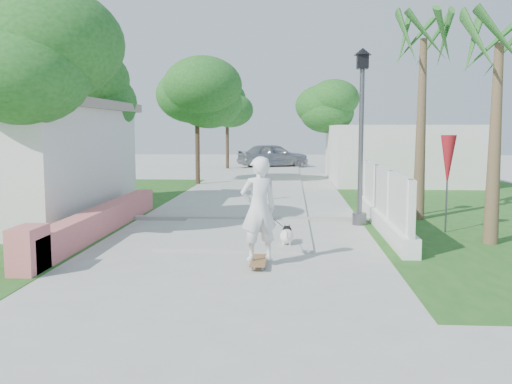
# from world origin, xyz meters

# --- Properties ---
(ground) EXTENTS (90.00, 90.00, 0.00)m
(ground) POSITION_xyz_m (0.00, 0.00, 0.00)
(ground) COLOR #B7B7B2
(ground) RESTS_ON ground
(path_strip) EXTENTS (3.20, 36.00, 0.06)m
(path_strip) POSITION_xyz_m (0.00, 20.00, 0.03)
(path_strip) COLOR #B7B7B2
(path_strip) RESTS_ON ground
(curb) EXTENTS (6.50, 0.25, 0.10)m
(curb) POSITION_xyz_m (0.00, 6.00, 0.05)
(curb) COLOR #999993
(curb) RESTS_ON ground
(grass_left) EXTENTS (8.00, 20.00, 0.01)m
(grass_left) POSITION_xyz_m (-7.00, 8.00, 0.01)
(grass_left) COLOR #20571B
(grass_left) RESTS_ON ground
(grass_right) EXTENTS (8.00, 20.00, 0.01)m
(grass_right) POSITION_xyz_m (7.00, 8.00, 0.01)
(grass_right) COLOR #20571B
(grass_right) RESTS_ON ground
(pink_wall) EXTENTS (0.45, 8.20, 0.80)m
(pink_wall) POSITION_xyz_m (-3.30, 3.55, 0.31)
(pink_wall) COLOR #DD7371
(pink_wall) RESTS_ON ground
(lattice_fence) EXTENTS (0.35, 7.00, 1.50)m
(lattice_fence) POSITION_xyz_m (3.40, 5.00, 0.54)
(lattice_fence) COLOR white
(lattice_fence) RESTS_ON ground
(building_right) EXTENTS (6.00, 8.00, 2.60)m
(building_right) POSITION_xyz_m (6.00, 18.00, 1.30)
(building_right) COLOR silver
(building_right) RESTS_ON ground
(street_lamp) EXTENTS (0.44, 0.44, 4.44)m
(street_lamp) POSITION_xyz_m (2.90, 5.50, 2.43)
(street_lamp) COLOR #59595E
(street_lamp) RESTS_ON ground
(bollard) EXTENTS (0.14, 0.14, 1.09)m
(bollard) POSITION_xyz_m (0.20, 10.00, 0.58)
(bollard) COLOR white
(bollard) RESTS_ON ground
(patio_umbrella) EXTENTS (0.36, 0.36, 2.30)m
(patio_umbrella) POSITION_xyz_m (4.80, 4.50, 1.69)
(patio_umbrella) COLOR #59595E
(patio_umbrella) RESTS_ON ground
(tree_left_near) EXTENTS (3.60, 3.60, 5.28)m
(tree_left_near) POSITION_xyz_m (-4.48, 2.98, 3.82)
(tree_left_near) COLOR #4C3826
(tree_left_near) RESTS_ON ground
(tree_left_mid) EXTENTS (3.20, 3.20, 4.85)m
(tree_left_mid) POSITION_xyz_m (-5.48, 8.48, 3.50)
(tree_left_mid) COLOR #4C3826
(tree_left_mid) RESTS_ON ground
(tree_path_left) EXTENTS (3.40, 3.40, 5.23)m
(tree_path_left) POSITION_xyz_m (-2.98, 15.98, 3.82)
(tree_path_left) COLOR #4C3826
(tree_path_left) RESTS_ON ground
(tree_path_right) EXTENTS (3.00, 3.00, 4.79)m
(tree_path_right) POSITION_xyz_m (3.22, 19.98, 3.49)
(tree_path_right) COLOR #4C3826
(tree_path_right) RESTS_ON ground
(tree_path_far) EXTENTS (3.20, 3.20, 5.17)m
(tree_path_far) POSITION_xyz_m (-2.78, 25.98, 3.82)
(tree_path_far) COLOR #4C3826
(tree_path_far) RESTS_ON ground
(palm_far) EXTENTS (1.80, 1.80, 5.30)m
(palm_far) POSITION_xyz_m (4.60, 6.50, 4.48)
(palm_far) COLOR brown
(palm_far) RESTS_ON ground
(palm_near) EXTENTS (1.80, 1.80, 4.70)m
(palm_near) POSITION_xyz_m (5.40, 3.20, 3.95)
(palm_near) COLOR brown
(palm_near) RESTS_ON ground
(skateboarder) EXTENTS (0.89, 2.41, 1.96)m
(skateboarder) POSITION_xyz_m (0.66, 1.63, 0.87)
(skateboarder) COLOR olive
(skateboarder) RESTS_ON ground
(dog) EXTENTS (0.29, 0.64, 0.44)m
(dog) POSITION_xyz_m (1.07, 2.65, 0.24)
(dog) COLOR white
(dog) RESTS_ON ground
(parked_car) EXTENTS (4.81, 3.48, 1.52)m
(parked_car) POSITION_xyz_m (-0.01, 27.13, 0.76)
(parked_car) COLOR #9FA2A6
(parked_car) RESTS_ON ground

